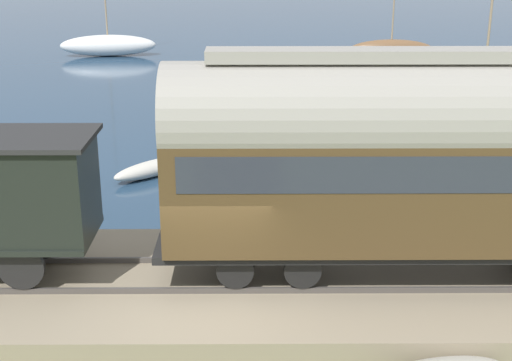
{
  "coord_description": "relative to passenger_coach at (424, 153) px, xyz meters",
  "views": [
    {
      "loc": [
        -12.73,
        -0.86,
        7.33
      ],
      "look_at": [
        4.81,
        -0.97,
        1.35
      ],
      "focal_mm": 50.0,
      "sensor_mm": 36.0,
      "label": 1
    }
  ],
  "objects": [
    {
      "name": "sailboat_green",
      "position": [
        14.74,
        -5.91,
        -2.59
      ],
      "size": [
        2.99,
        5.59,
        8.58
      ],
      "rotation": [
        0.0,
        0.0,
        -0.3
      ],
      "color": "#236B42",
      "rests_on": "harbor_water"
    },
    {
      "name": "rowboat_mid_harbor",
      "position": [
        5.0,
        8.92,
        -2.99
      ],
      "size": [
        1.4,
        2.46,
        0.44
      ],
      "rotation": [
        0.0,
        0.0,
        -0.27
      ],
      "color": "beige",
      "rests_on": "harbor_water"
    },
    {
      "name": "sailboat_brown",
      "position": [
        31.23,
        -5.31,
        -2.51
      ],
      "size": [
        1.19,
        5.37,
        8.57
      ],
      "rotation": [
        0.0,
        0.0,
        0.02
      ],
      "color": "brown",
      "rests_on": "harbor_water"
    },
    {
      "name": "ground_plane",
      "position": [
        -0.99,
        4.34,
        -3.22
      ],
      "size": [
        200.0,
        200.0,
        0.0
      ],
      "primitive_type": "plane",
      "color": "#607542"
    },
    {
      "name": "sailboat_white",
      "position": [
        33.17,
        12.85,
        -2.5
      ],
      "size": [
        2.28,
        6.31,
        9.66
      ],
      "rotation": [
        0.0,
        0.0,
        0.1
      ],
      "color": "white",
      "rests_on": "harbor_water"
    },
    {
      "name": "rowboat_far_out",
      "position": [
        8.25,
        6.69,
        -2.96
      ],
      "size": [
        2.6,
        2.64,
        0.51
      ],
      "rotation": [
        0.0,
        0.0,
        0.77
      ],
      "color": "beige",
      "rests_on": "harbor_water"
    },
    {
      "name": "rail_embankment",
      "position": [
        -0.0,
        4.34,
        -2.98
      ],
      "size": [
        5.32,
        56.0,
        0.6
      ],
      "color": "gray",
      "rests_on": "ground"
    },
    {
      "name": "rowboat_off_pier",
      "position": [
        9.01,
        11.08,
        -2.99
      ],
      "size": [
        1.08,
        2.47,
        0.44
      ],
      "rotation": [
        0.0,
        0.0,
        -0.09
      ],
      "color": "silver",
      "rests_on": "harbor_water"
    },
    {
      "name": "passenger_coach",
      "position": [
        0.0,
        0.0,
        0.0
      ],
      "size": [
        2.24,
        10.91,
        4.72
      ],
      "color": "black",
      "rests_on": "rail_embankment"
    },
    {
      "name": "harbor_water",
      "position": [
        42.96,
        4.34,
        -3.22
      ],
      "size": [
        80.0,
        80.0,
        0.01
      ],
      "color": "navy",
      "rests_on": "ground"
    }
  ]
}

